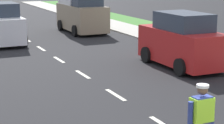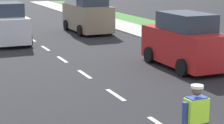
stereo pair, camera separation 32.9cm
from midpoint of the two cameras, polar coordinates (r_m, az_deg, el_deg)
ground_plane at (r=28.23m, az=-11.67°, el=3.91°), size 96.00×96.00×0.00m
sidewalk_right at (r=21.09m, az=14.36°, el=1.01°), size 2.40×72.00×0.14m
lane_center_line at (r=32.32m, az=-13.17°, el=4.88°), size 0.14×46.40×0.01m
road_worker at (r=9.15m, az=12.17°, el=-7.47°), size 0.76×0.39×1.67m
delivery_truck at (r=27.61m, az=-3.12°, el=7.33°), size 2.16×4.60×3.54m
car_parked_curbside at (r=17.80m, az=10.10°, el=2.61°), size 1.99×4.27×2.25m
car_oncoming_second at (r=23.77m, az=-13.19°, el=4.82°), size 1.90×3.81×2.22m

